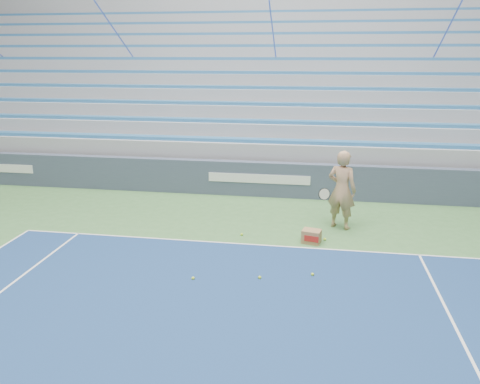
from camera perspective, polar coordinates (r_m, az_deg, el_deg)
name	(u,v)px	position (r m, az deg, el deg)	size (l,w,h in m)	color
sponsor_barrier	(259,179)	(14.80, 2.39, 1.60)	(30.00, 0.32, 1.10)	#3C465B
bleachers	(276,103)	(20.08, 4.40, 10.80)	(31.00, 9.15, 7.30)	#989AA1
tennis_player	(342,190)	(12.20, 12.29, 0.25)	(1.05, 1.00, 2.05)	tan
ball_box	(311,236)	(11.38, 8.71, -5.37)	(0.49, 0.42, 0.32)	olive
tennis_ball_0	(260,277)	(9.59, 2.41, -10.37)	(0.07, 0.07, 0.07)	#C9F031
tennis_ball_1	(325,239)	(11.61, 10.29, -5.67)	(0.07, 0.07, 0.07)	#C9F031
tennis_ball_2	(242,234)	(11.71, 0.21, -5.18)	(0.07, 0.07, 0.07)	#C9F031
tennis_ball_3	(312,274)	(9.82, 8.82, -9.90)	(0.07, 0.07, 0.07)	#C9F031
tennis_ball_4	(193,278)	(9.60, -5.74, -10.42)	(0.07, 0.07, 0.07)	#C9F031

